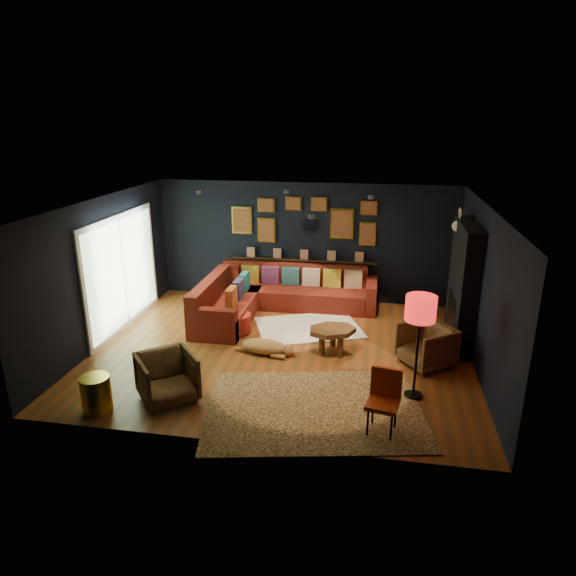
% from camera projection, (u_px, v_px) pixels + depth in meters
% --- Properties ---
extents(floor, '(6.50, 6.50, 0.00)m').
position_uv_depth(floor, '(282.00, 350.00, 9.08)').
color(floor, brown).
rests_on(floor, ground).
extents(room_walls, '(6.50, 6.50, 6.50)m').
position_uv_depth(room_walls, '(281.00, 264.00, 8.57)').
color(room_walls, black).
rests_on(room_walls, ground).
extents(sectional, '(3.41, 2.69, 0.86)m').
position_uv_depth(sectional, '(269.00, 297.00, 10.76)').
color(sectional, maroon).
rests_on(sectional, ground).
extents(ledge, '(3.20, 0.12, 0.04)m').
position_uv_depth(ledge, '(304.00, 260.00, 11.28)').
color(ledge, black).
rests_on(ledge, room_walls).
extents(gallery_wall, '(3.15, 0.04, 1.02)m').
position_uv_depth(gallery_wall, '(304.00, 220.00, 11.03)').
color(gallery_wall, yellow).
rests_on(gallery_wall, room_walls).
extents(sunburst_mirror, '(0.47, 0.16, 0.47)m').
position_uv_depth(sunburst_mirror, '(309.00, 225.00, 11.05)').
color(sunburst_mirror, silver).
rests_on(sunburst_mirror, room_walls).
extents(fireplace, '(0.31, 1.60, 2.20)m').
position_uv_depth(fireplace, '(462.00, 289.00, 9.08)').
color(fireplace, black).
rests_on(fireplace, ground).
extents(deer_head, '(0.50, 0.28, 0.45)m').
position_uv_depth(deer_head, '(467.00, 226.00, 9.21)').
color(deer_head, white).
rests_on(deer_head, fireplace).
extents(sliding_door, '(0.06, 2.80, 2.20)m').
position_uv_depth(sliding_door, '(122.00, 272.00, 9.81)').
color(sliding_door, white).
rests_on(sliding_door, ground).
extents(ceiling_spots, '(3.30, 2.50, 0.06)m').
position_uv_depth(ceiling_spots, '(290.00, 198.00, 9.00)').
color(ceiling_spots, black).
rests_on(ceiling_spots, room_walls).
extents(shag_rug, '(2.32, 2.02, 0.03)m').
position_uv_depth(shag_rug, '(308.00, 328.00, 10.01)').
color(shag_rug, white).
rests_on(shag_rug, ground).
extents(leopard_rug, '(3.39, 2.71, 0.02)m').
position_uv_depth(leopard_rug, '(314.00, 408.00, 7.27)').
color(leopard_rug, tan).
rests_on(leopard_rug, ground).
extents(coffee_table, '(1.03, 0.92, 0.43)m').
position_uv_depth(coffee_table, '(332.00, 333.00, 8.89)').
color(coffee_table, brown).
rests_on(coffee_table, shag_rug).
extents(pouf, '(0.52, 0.52, 0.34)m').
position_uv_depth(pouf, '(237.00, 323.00, 9.76)').
color(pouf, maroon).
rests_on(pouf, shag_rug).
extents(armchair_left, '(1.04, 1.04, 0.79)m').
position_uv_depth(armchair_left, '(167.00, 375.00, 7.39)').
color(armchair_left, '#A67540').
rests_on(armchair_left, ground).
extents(armchair_right, '(1.00, 1.01, 0.77)m').
position_uv_depth(armchair_right, '(426.00, 344.00, 8.43)').
color(armchair_right, '#A67540').
rests_on(armchair_right, ground).
extents(gold_stool, '(0.41, 0.41, 0.52)m').
position_uv_depth(gold_stool, '(96.00, 394.00, 7.17)').
color(gold_stool, yellow).
rests_on(gold_stool, ground).
extents(orange_chair, '(0.47, 0.47, 0.86)m').
position_uv_depth(orange_chair, '(384.00, 396.00, 6.64)').
color(orange_chair, black).
rests_on(orange_chair, ground).
extents(floor_lamp, '(0.44, 0.44, 1.58)m').
position_uv_depth(floor_lamp, '(420.00, 313.00, 7.17)').
color(floor_lamp, black).
rests_on(floor_lamp, ground).
extents(dog, '(1.18, 0.68, 0.35)m').
position_uv_depth(dog, '(264.00, 344.00, 8.88)').
color(dog, '#A8773D').
rests_on(dog, leopard_rug).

